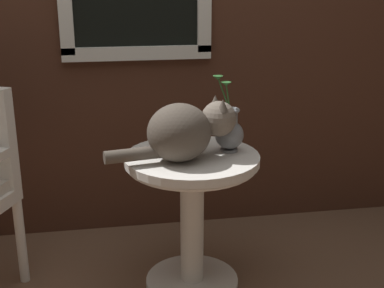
{
  "coord_description": "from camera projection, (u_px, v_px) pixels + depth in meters",
  "views": [
    {
      "loc": [
        -0.1,
        -2.03,
        1.39
      ],
      "look_at": [
        0.26,
        0.08,
        0.69
      ],
      "focal_mm": 49.08,
      "sensor_mm": 36.0,
      "label": 1
    }
  ],
  "objects": [
    {
      "name": "wicker_side_table",
      "position": [
        192.0,
        196.0,
        2.33
      ],
      "size": [
        0.59,
        0.59,
        0.64
      ],
      "color": "silver",
      "rests_on": "ground_plane"
    },
    {
      "name": "cat",
      "position": [
        185.0,
        131.0,
        2.17
      ],
      "size": [
        0.56,
        0.29,
        0.26
      ],
      "color": "brown",
      "rests_on": "wicker_side_table"
    },
    {
      "name": "pewter_vase_with_ivy",
      "position": [
        229.0,
        130.0,
        2.29
      ],
      "size": [
        0.13,
        0.13,
        0.33
      ],
      "color": "gray",
      "rests_on": "wicker_side_table"
    }
  ]
}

